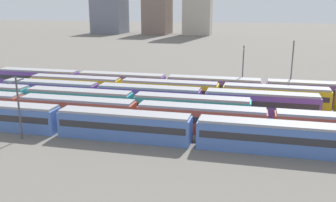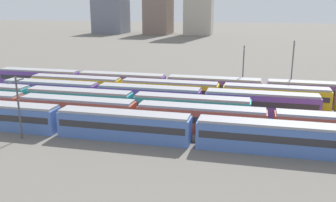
# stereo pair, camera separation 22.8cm
# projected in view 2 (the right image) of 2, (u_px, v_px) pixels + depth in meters

# --- Properties ---
(ground_plane) EXTENTS (600.00, 600.00, 0.00)m
(ground_plane) POSITION_uv_depth(u_px,v_px,m) (49.00, 105.00, 65.73)
(ground_plane) COLOR #666059
(train_track_1) EXTENTS (93.60, 3.06, 3.75)m
(train_track_1) POSITION_uv_depth(u_px,v_px,m) (201.00, 119.00, 51.51)
(train_track_1) COLOR #BC4C38
(train_track_1) RESTS_ON ground_plane
(train_track_2) EXTENTS (55.80, 3.06, 3.75)m
(train_track_2) POSITION_uv_depth(u_px,v_px,m) (80.00, 100.00, 61.15)
(train_track_2) COLOR teal
(train_track_2) RESTS_ON ground_plane
(train_track_3) EXTENTS (55.80, 3.06, 3.75)m
(train_track_3) POSITION_uv_depth(u_px,v_px,m) (149.00, 97.00, 63.66)
(train_track_3) COLOR #6B429E
(train_track_3) RESTS_ON ground_plane
(train_track_4) EXTENTS (112.50, 3.06, 3.75)m
(train_track_4) POSITION_uv_depth(u_px,v_px,m) (334.00, 100.00, 61.63)
(train_track_4) COLOR yellow
(train_track_4) RESTS_ON ground_plane
(train_track_5) EXTENTS (112.50, 3.06, 3.75)m
(train_track_5) POSITION_uv_depth(u_px,v_px,m) (264.00, 89.00, 69.06)
(train_track_5) COLOR #6B429E
(train_track_5) RESTS_ON ground_plane
(catenary_pole_0) EXTENTS (0.24, 3.20, 8.51)m
(catenary_pole_0) POSITION_uv_depth(u_px,v_px,m) (18.00, 104.00, 48.03)
(catenary_pole_0) COLOR #4C4C51
(catenary_pole_0) RESTS_ON ground_plane
(catenary_pole_1) EXTENTS (0.24, 3.20, 9.68)m
(catenary_pole_1) POSITION_uv_depth(u_px,v_px,m) (243.00, 68.00, 71.82)
(catenary_pole_1) COLOR #4C4C51
(catenary_pole_1) RESTS_ON ground_plane
(catenary_pole_3) EXTENTS (0.24, 3.20, 10.82)m
(catenary_pole_3) POSITION_uv_depth(u_px,v_px,m) (292.00, 66.00, 69.96)
(catenary_pole_3) COLOR #4C4C51
(catenary_pole_3) RESTS_ON ground_plane
(distant_building_0) EXTENTS (18.41, 17.66, 21.60)m
(distant_building_0) POSITION_uv_depth(u_px,v_px,m) (111.00, 15.00, 220.90)
(distant_building_0) COLOR slate
(distant_building_0) RESTS_ON ground_plane
(distant_building_1) EXTENTS (14.20, 19.04, 29.91)m
(distant_building_1) POSITION_uv_depth(u_px,v_px,m) (159.00, 8.00, 213.15)
(distant_building_1) COLOR #7A665B
(distant_building_1) RESTS_ON ground_plane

